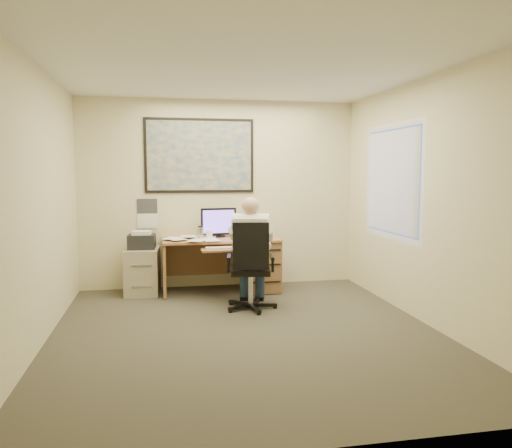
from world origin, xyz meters
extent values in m
cube|color=#3A372D|center=(0.00, 0.00, 0.00)|extent=(4.00, 4.50, 0.00)
cube|color=white|center=(0.00, 0.00, 2.70)|extent=(4.00, 4.50, 0.00)
cube|color=beige|center=(0.00, 2.25, 1.35)|extent=(4.00, 0.00, 2.70)
cube|color=beige|center=(0.00, -2.25, 1.35)|extent=(4.00, 0.00, 2.70)
cube|color=beige|center=(-2.00, 0.00, 1.35)|extent=(0.00, 4.50, 2.70)
cube|color=beige|center=(2.00, 0.00, 1.35)|extent=(0.00, 4.50, 2.70)
cube|color=#AA7048|center=(-0.04, 1.88, 0.73)|extent=(1.60, 0.75, 0.03)
cube|color=olive|center=(0.53, 1.88, 0.36)|extent=(0.45, 0.70, 0.70)
cube|color=olive|center=(-0.82, 1.88, 0.36)|extent=(0.04, 0.70, 0.70)
cube|color=olive|center=(-0.04, 2.22, 0.45)|extent=(1.55, 0.03, 0.55)
cylinder|color=black|center=(-0.05, 2.02, 0.76)|extent=(0.20, 0.20, 0.02)
cube|color=black|center=(-0.05, 2.00, 0.97)|extent=(0.50, 0.08, 0.38)
cube|color=#7757EE|center=(-0.05, 1.98, 0.97)|extent=(0.44, 0.04, 0.32)
cube|color=#AA7048|center=(-0.08, 1.43, 0.66)|extent=(0.55, 0.30, 0.02)
cube|color=beige|center=(-0.08, 1.43, 0.68)|extent=(0.43, 0.14, 0.02)
cube|color=black|center=(0.42, 1.87, 0.77)|extent=(0.20, 0.19, 0.05)
cylinder|color=silver|center=(-0.33, 1.76, 0.84)|extent=(0.08, 0.08, 0.18)
cylinder|color=white|center=(-0.19, 1.93, 0.81)|extent=(0.09, 0.09, 0.11)
cube|color=white|center=(-0.49, 1.88, 0.77)|extent=(0.60, 0.56, 0.03)
cube|color=#1E4C93|center=(-0.29, 2.23, 1.90)|extent=(1.56, 0.03, 1.06)
cube|color=white|center=(-1.04, 2.24, 1.08)|extent=(0.28, 0.01, 0.42)
cube|color=#A69E86|center=(-1.11, 1.92, 0.31)|extent=(0.49, 0.57, 0.63)
cube|color=black|center=(-1.11, 1.92, 0.72)|extent=(0.38, 0.34, 0.20)
cube|color=white|center=(-1.11, 1.90, 0.85)|extent=(0.27, 0.22, 0.05)
cylinder|color=silver|center=(0.21, 0.91, 0.25)|extent=(0.06, 0.06, 0.40)
cube|color=black|center=(0.21, 0.91, 0.48)|extent=(0.53, 0.53, 0.07)
cube|color=black|center=(0.25, 0.68, 0.81)|extent=(0.43, 0.13, 0.56)
camera|label=1|loc=(-0.85, -4.98, 1.67)|focal=35.00mm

